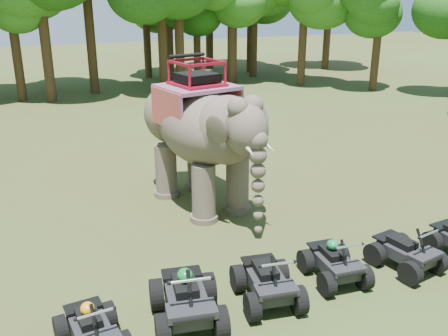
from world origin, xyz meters
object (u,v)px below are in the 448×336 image
Objects in this scene: atv_1 at (187,292)px; atv_3 at (335,257)px; atv_0 at (91,324)px; atv_4 at (407,246)px; atv_2 at (268,275)px; elephant at (200,134)px.

atv_3 is (3.56, 0.18, -0.11)m from atv_1.
atv_4 reaches higher than atv_0.
atv_1 is at bearing -172.18° from atv_3.
atv_2 is at bearing -170.27° from atv_3.
atv_1 reaches higher than atv_2.
atv_1 is at bearing -2.29° from atv_0.
atv_2 is at bearing 168.60° from atv_4.
atv_0 is (-4.14, -5.54, -1.65)m from elephant.
atv_4 is at bearing 9.23° from atv_1.
atv_2 is (-0.51, -5.40, -1.61)m from elephant.
atv_0 is 7.23m from atv_4.
atv_1 reaches higher than atv_4.
elephant is 5.66m from atv_2.
atv_0 is at bearing -169.10° from atv_2.
atv_1 is at bearing 169.40° from atv_4.
atv_1 is 5.38m from atv_4.
atv_3 is at bearing 12.74° from atv_1.
atv_4 is at bearing -2.49° from atv_3.
atv_2 is (3.64, 0.14, 0.05)m from atv_0.
atv_0 is 0.98× the size of atv_4.
elephant is at bearing 109.40° from atv_4.
atv_3 is (5.41, 0.29, 0.00)m from atv_0.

